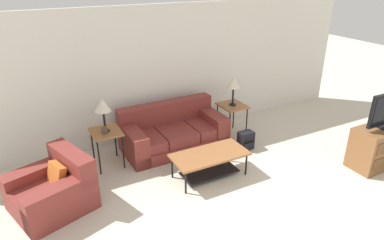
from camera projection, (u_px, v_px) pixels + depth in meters
The scene contains 11 objects.
wall_back at pixel (167, 72), 6.77m from camera, with size 8.75×0.06×2.60m.
couch at pixel (173, 133), 6.57m from camera, with size 1.94×1.02×0.82m.
armchair at pixel (54, 190), 4.90m from camera, with size 1.25×1.23×0.80m.
coffee_table at pixel (210, 160), 5.61m from camera, with size 1.25×0.61×0.43m.
side_table_left at pixel (106, 135), 5.83m from camera, with size 0.49×0.55×0.66m.
side_table_right at pixel (232, 108), 6.92m from camera, with size 0.49×0.55×0.66m.
table_lamp_left at pixel (103, 106), 5.61m from camera, with size 0.27×0.27×0.59m.
table_lamp_right at pixel (234, 83), 6.70m from camera, with size 0.27×0.27×0.59m.
tv_console at pixel (382, 145), 5.95m from camera, with size 1.16×0.51×0.73m.
backpack at pixel (246, 140), 6.54m from camera, with size 0.29×0.26×0.34m.
picture_frame at pixel (104, 130), 5.69m from camera, with size 0.10×0.04×0.13m.
Camera 1 is at (-2.61, -1.99, 3.22)m, focal length 32.00 mm.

